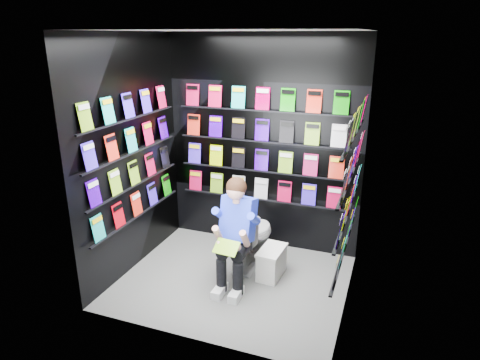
% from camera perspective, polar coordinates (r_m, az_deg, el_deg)
% --- Properties ---
extents(floor, '(2.40, 2.40, 0.00)m').
position_cam_1_polar(floor, '(4.82, -0.90, -13.31)').
color(floor, '#5E5E5C').
rests_on(floor, ground).
extents(ceiling, '(2.40, 2.40, 0.00)m').
position_cam_1_polar(ceiling, '(4.08, -1.10, 19.33)').
color(ceiling, white).
rests_on(ceiling, floor).
extents(wall_back, '(2.40, 0.04, 2.60)m').
position_cam_1_polar(wall_back, '(5.18, 3.02, 4.70)').
color(wall_back, black).
rests_on(wall_back, floor).
extents(wall_front, '(2.40, 0.04, 2.60)m').
position_cam_1_polar(wall_front, '(3.41, -7.09, -3.09)').
color(wall_front, black).
rests_on(wall_front, floor).
extents(wall_left, '(0.04, 2.00, 2.60)m').
position_cam_1_polar(wall_left, '(4.82, -14.43, 3.03)').
color(wall_left, black).
rests_on(wall_left, floor).
extents(wall_right, '(0.04, 2.00, 2.60)m').
position_cam_1_polar(wall_right, '(4.02, 15.18, -0.21)').
color(wall_right, black).
rests_on(wall_right, floor).
extents(comics_back, '(2.10, 0.06, 1.37)m').
position_cam_1_polar(comics_back, '(5.15, 2.92, 4.67)').
color(comics_back, '#BC0816').
rests_on(comics_back, wall_back).
extents(comics_left, '(0.06, 1.70, 1.37)m').
position_cam_1_polar(comics_left, '(4.80, -14.14, 3.06)').
color(comics_left, '#BC0816').
rests_on(comics_left, wall_left).
extents(comics_right, '(0.06, 1.70, 1.37)m').
position_cam_1_polar(comics_right, '(4.02, 14.76, -0.09)').
color(comics_right, '#BC0816').
rests_on(comics_right, wall_right).
extents(toilet, '(0.49, 0.79, 0.73)m').
position_cam_1_polar(toilet, '(4.96, 1.38, -7.43)').
color(toilet, white).
rests_on(toilet, floor).
extents(longbox, '(0.25, 0.42, 0.30)m').
position_cam_1_polar(longbox, '(4.85, 4.22, -11.05)').
color(longbox, white).
rests_on(longbox, floor).
extents(longbox_lid, '(0.27, 0.44, 0.03)m').
position_cam_1_polar(longbox_lid, '(4.77, 4.27, -9.32)').
color(longbox_lid, white).
rests_on(longbox_lid, longbox).
extents(reader, '(0.54, 0.73, 1.27)m').
position_cam_1_polar(reader, '(4.48, -0.17, -5.22)').
color(reader, blue).
rests_on(reader, toilet).
extents(held_comic, '(0.26, 0.17, 0.11)m').
position_cam_1_polar(held_comic, '(4.26, -1.83, -8.96)').
color(held_comic, '#19952F').
rests_on(held_comic, reader).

